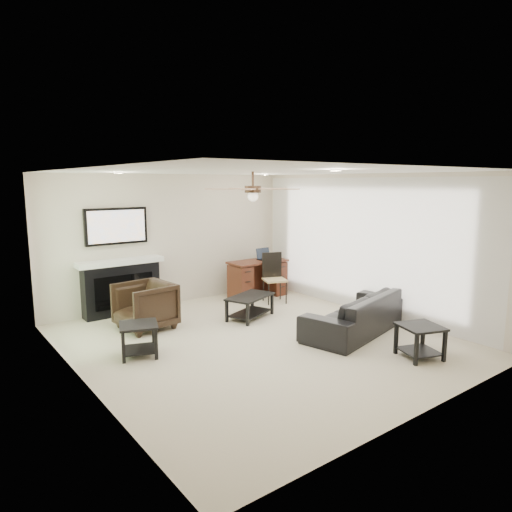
# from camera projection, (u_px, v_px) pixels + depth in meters

# --- Properties ---
(room_shell) EXTENTS (5.50, 5.54, 2.52)m
(room_shell) POSITION_uv_depth(u_px,v_px,m) (264.00, 228.00, 6.73)
(room_shell) COLOR #C3B69C
(room_shell) RESTS_ON ground
(sofa) EXTENTS (2.25, 1.30, 0.62)m
(sofa) POSITION_uv_depth(u_px,v_px,m) (356.00, 313.00, 7.21)
(sofa) COLOR black
(sofa) RESTS_ON ground
(armchair) EXTENTS (0.91, 0.89, 0.76)m
(armchair) POSITION_uv_depth(u_px,v_px,m) (145.00, 306.00, 7.34)
(armchair) COLOR black
(armchair) RESTS_ON ground
(coffee_table) EXTENTS (1.02, 0.80, 0.40)m
(coffee_table) POSITION_uv_depth(u_px,v_px,m) (250.00, 307.00, 7.95)
(coffee_table) COLOR black
(coffee_table) RESTS_ON ground
(end_table_near) EXTENTS (0.66, 0.66, 0.45)m
(end_table_near) POSITION_uv_depth(u_px,v_px,m) (420.00, 342.00, 6.15)
(end_table_near) COLOR black
(end_table_near) RESTS_ON ground
(end_table_left) EXTENTS (0.64, 0.64, 0.45)m
(end_table_left) POSITION_uv_depth(u_px,v_px,m) (139.00, 340.00, 6.22)
(end_table_left) COLOR black
(end_table_left) RESTS_ON ground
(fireplace_unit) EXTENTS (1.52, 0.34, 1.91)m
(fireplace_unit) POSITION_uv_depth(u_px,v_px,m) (121.00, 262.00, 8.06)
(fireplace_unit) COLOR black
(fireplace_unit) RESTS_ON ground
(desk) EXTENTS (1.22, 0.56, 0.76)m
(desk) POSITION_uv_depth(u_px,v_px,m) (258.00, 279.00, 9.39)
(desk) COLOR #3B160E
(desk) RESTS_ON ground
(desk_chair) EXTENTS (0.55, 0.56, 0.97)m
(desk_chair) POSITION_uv_depth(u_px,v_px,m) (275.00, 278.00, 8.94)
(desk_chair) COLOR black
(desk_chair) RESTS_ON ground
(laptop) EXTENTS (0.33, 0.24, 0.23)m
(laptop) POSITION_uv_depth(u_px,v_px,m) (266.00, 254.00, 9.42)
(laptop) COLOR black
(laptop) RESTS_ON desk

